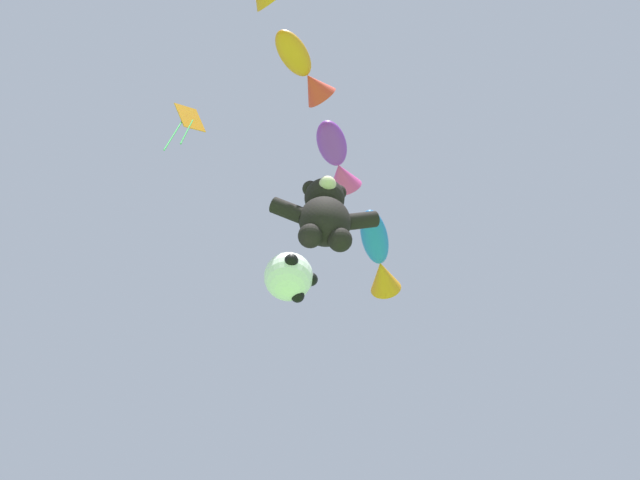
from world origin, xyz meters
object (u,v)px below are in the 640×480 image
(teddy_bear_kite, at_px, (325,213))
(fish_kite_cobalt, at_px, (379,257))
(fish_kite_violet, at_px, (337,160))
(fish_kite_tangerine, at_px, (304,70))
(soccer_ball_kite, at_px, (289,277))
(diamond_kite, at_px, (188,121))

(teddy_bear_kite, height_order, fish_kite_cobalt, fish_kite_cobalt)
(fish_kite_violet, relative_size, fish_kite_tangerine, 1.17)
(teddy_bear_kite, xyz_separation_m, fish_kite_cobalt, (1.82, 2.42, 2.32))
(soccer_ball_kite, relative_size, fish_kite_cobalt, 0.33)
(soccer_ball_kite, xyz_separation_m, fish_kite_tangerine, (-0.17, -2.04, 4.35))
(fish_kite_violet, bearing_deg, soccer_ball_kite, 174.29)
(fish_kite_cobalt, bearing_deg, fish_kite_violet, -123.11)
(fish_kite_violet, distance_m, fish_kite_tangerine, 2.22)
(soccer_ball_kite, height_order, fish_kite_tangerine, fish_kite_tangerine)
(fish_kite_violet, relative_size, diamond_kite, 0.74)
(soccer_ball_kite, bearing_deg, diamond_kite, 179.42)
(teddy_bear_kite, relative_size, soccer_ball_kite, 2.43)
(fish_kite_cobalt, bearing_deg, diamond_kite, -157.45)
(soccer_ball_kite, xyz_separation_m, diamond_kite, (-2.83, 0.03, 5.76))
(soccer_ball_kite, bearing_deg, teddy_bear_kite, -22.89)
(fish_kite_cobalt, xyz_separation_m, diamond_kite, (-5.20, -2.16, 1.71))
(fish_kite_tangerine, xyz_separation_m, diamond_kite, (-2.67, 2.06, 1.40))
(fish_kite_tangerine, distance_m, diamond_kite, 3.65)
(fish_kite_cobalt, bearing_deg, teddy_bear_kite, -126.93)
(teddy_bear_kite, xyz_separation_m, soccer_ball_kite, (-0.55, 0.23, -1.72))
(soccer_ball_kite, xyz_separation_m, fish_kite_violet, (0.88, -0.09, 4.48))
(fish_kite_violet, xyz_separation_m, diamond_kite, (-3.72, 0.12, 1.27))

